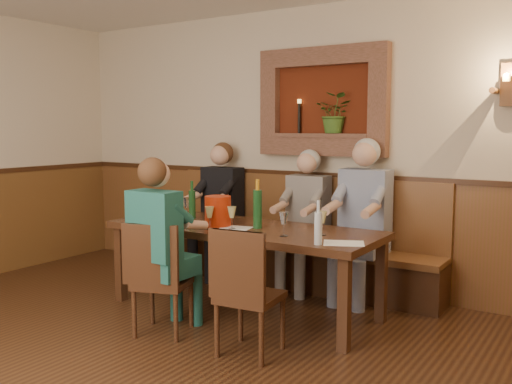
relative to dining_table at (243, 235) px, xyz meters
The scene contains 28 objects.
room_shell 2.21m from the dining_table, 90.00° to the right, with size 6.04×6.04×2.82m.
wainscoting 1.85m from the dining_table, 90.00° to the right, with size 6.02×6.02×1.15m.
wall_niche 1.59m from the dining_table, 77.58° to the left, with size 1.36×0.30×1.06m.
wall_sconce 2.53m from the dining_table, 29.61° to the left, with size 0.25×0.20×0.35m.
dining_table is the anchor object (origin of this frame).
bench 1.01m from the dining_table, 90.00° to the left, with size 3.00×0.45×1.11m.
chair_near_left 0.93m from the dining_table, 105.08° to the right, with size 0.50×0.50×0.89m.
chair_near_right 1.05m from the dining_table, 53.49° to the right, with size 0.44×0.44×0.92m.
person_bench_left 1.23m from the dining_table, 137.07° to the left, with size 0.43×0.52×1.44m.
person_bench_mid 0.86m from the dining_table, 79.95° to the left, with size 0.40×0.49×1.39m.
person_bench_right 1.12m from the dining_table, 48.45° to the left, with size 0.45×0.56×1.50m.
person_chair_front 0.82m from the dining_table, 105.97° to the right, with size 0.40×0.49×1.38m.
spittoon_bucket 0.30m from the dining_table, 153.31° to the right, with size 0.23×0.23×0.26m, color red.
wine_bottle_green_a 0.29m from the dining_table, ahead, with size 0.09×0.09×0.42m.
wine_bottle_green_b 0.68m from the dining_table, behind, with size 0.08×0.08×0.35m.
water_bottle 0.97m from the dining_table, 20.64° to the right, with size 0.07×0.07×0.33m.
tasting_sheet_a 0.96m from the dining_table, behind, with size 0.24×0.17×0.00m, color white.
tasting_sheet_b 0.12m from the dining_table, 91.74° to the right, with size 0.26×0.18×0.00m, color white.
tasting_sheet_c 1.05m from the dining_table, 10.73° to the right, with size 0.30×0.21×0.00m, color white.
tasting_sheet_d 0.52m from the dining_table, 147.36° to the right, with size 0.28×0.20×0.00m, color white.
wine_glass_0 0.96m from the dining_table, behind, with size 0.08×0.08×0.19m, color #D5CB7F, non-canonical shape.
wine_glass_1 0.35m from the dining_table, 121.55° to the right, with size 0.08×0.08×0.19m, color #D5CB7F, non-canonical shape.
wine_glass_2 0.23m from the dining_table, 91.93° to the right, with size 0.08×0.08×0.19m, color #D5CB7F, non-canonical shape.
wine_glass_3 0.73m from the dining_table, behind, with size 0.08×0.08×0.19m, color white, non-canonical shape.
wine_glass_4 0.39m from the dining_table, 167.76° to the left, with size 0.08×0.08×0.19m, color white, non-canonical shape.
wine_glass_5 0.59m from the dining_table, 156.02° to the right, with size 0.08×0.08×0.19m, color #D5CB7F, non-canonical shape.
wine_glass_6 0.58m from the dining_table, 20.99° to the right, with size 0.08×0.08×0.19m, color white, non-canonical shape.
wine_glass_7 0.77m from the dining_table, ahead, with size 0.08×0.08×0.19m, color #D5CB7F, non-canonical shape.
Camera 1 is at (2.72, -2.17, 1.61)m, focal length 40.00 mm.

